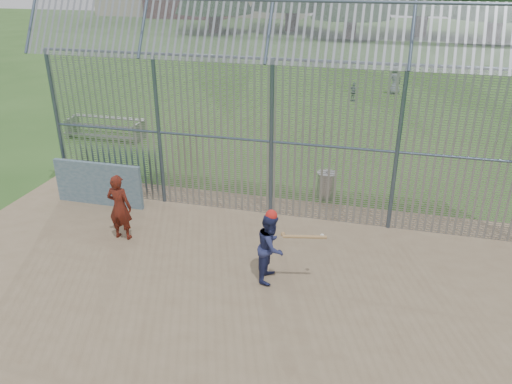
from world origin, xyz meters
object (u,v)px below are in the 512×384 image
(bleacher, at_px, (105,128))
(onlooker, at_px, (120,207))
(batter, at_px, (271,247))
(dugout_wall, at_px, (99,184))
(trash_can, at_px, (327,185))

(bleacher, bearing_deg, onlooker, -57.28)
(batter, height_order, bleacher, batter)
(batter, xyz_separation_m, onlooker, (-3.79, 0.76, 0.07))
(dugout_wall, distance_m, batter, 5.74)
(batter, xyz_separation_m, bleacher, (-8.10, 7.47, -0.35))
(dugout_wall, xyz_separation_m, batter, (5.27, -2.28, 0.14))
(dugout_wall, bearing_deg, bleacher, 118.62)
(dugout_wall, relative_size, batter, 1.69)
(dugout_wall, relative_size, bleacher, 0.83)
(bleacher, bearing_deg, batter, -42.67)
(batter, relative_size, onlooker, 0.92)
(batter, relative_size, bleacher, 0.49)
(batter, height_order, trash_can, batter)
(onlooker, bearing_deg, dugout_wall, -45.26)
(dugout_wall, height_order, bleacher, dugout_wall)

